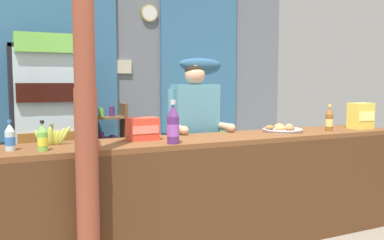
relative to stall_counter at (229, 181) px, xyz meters
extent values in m
plane|color=gray|center=(-0.03, 0.82, -0.59)|extent=(7.26, 7.26, 0.00)
cube|color=slate|center=(-0.03, 2.56, 0.84)|extent=(4.77, 0.12, 2.86)
cube|color=teal|center=(-1.08, 2.47, 1.19)|extent=(1.59, 0.04, 2.17)
ellipsoid|color=teal|center=(-1.08, 2.45, 1.08)|extent=(0.87, 0.10, 0.16)
cube|color=teal|center=(0.95, 2.47, 1.19)|extent=(1.20, 0.04, 2.17)
ellipsoid|color=teal|center=(0.95, 2.45, 1.08)|extent=(0.66, 0.10, 0.16)
cylinder|color=tan|center=(0.19, 2.48, 1.75)|extent=(0.24, 0.03, 0.24)
cylinder|color=white|center=(0.19, 2.47, 1.75)|extent=(0.20, 0.01, 0.20)
cube|color=beige|center=(-0.20, 2.48, 1.02)|extent=(0.24, 0.02, 0.18)
cube|color=brown|center=(0.00, 0.12, 0.34)|extent=(3.53, 0.57, 0.04)
cube|color=#4E2E18|center=(0.00, -0.14, -0.13)|extent=(3.53, 0.04, 0.91)
cube|color=#4E2E18|center=(-1.72, 0.12, -0.13)|extent=(0.08, 0.51, 0.91)
cube|color=#4E2E18|center=(1.72, 0.12, -0.13)|extent=(0.08, 0.51, 0.91)
cylinder|color=brown|center=(-1.21, -0.27, 0.10)|extent=(0.14, 0.14, 1.37)
ellipsoid|color=brown|center=(-1.14, -0.27, 0.41)|extent=(0.06, 0.05, 0.08)
cube|color=black|center=(-1.21, 2.22, 0.31)|extent=(0.79, 0.04, 1.81)
cube|color=black|center=(-1.59, 1.96, 0.31)|extent=(0.04, 0.57, 1.81)
cube|color=black|center=(-0.84, 1.96, 0.31)|extent=(0.04, 0.57, 1.81)
cube|color=black|center=(-1.21, 1.96, 1.20)|extent=(0.79, 0.57, 0.04)
cube|color=black|center=(-1.21, 1.96, -0.55)|extent=(0.79, 0.57, 0.08)
cube|color=silver|center=(-1.21, 1.69, 0.36)|extent=(0.73, 0.02, 1.65)
cylinder|color=#B7B7BC|center=(-0.88, 1.65, 0.31)|extent=(0.02, 0.02, 0.40)
cube|color=silver|center=(-1.21, 1.96, 0.08)|extent=(0.71, 0.49, 0.02)
cube|color=brown|center=(-1.21, 1.85, 0.19)|extent=(0.67, 0.45, 0.20)
cube|color=silver|center=(-1.21, 1.96, 0.60)|extent=(0.71, 0.49, 0.02)
cube|color=black|center=(-1.21, 1.85, 0.71)|extent=(0.67, 0.45, 0.20)
cube|color=silver|center=(-1.21, 1.96, 1.12)|extent=(0.71, 0.49, 0.02)
cube|color=#75C64C|center=(-1.21, 1.85, 1.23)|extent=(0.67, 0.45, 0.20)
cube|color=brown|center=(-0.72, 2.16, -0.02)|extent=(0.04, 0.28, 1.14)
cube|color=brown|center=(-0.28, 2.16, -0.02)|extent=(0.04, 0.28, 1.14)
cube|color=brown|center=(-0.50, 2.16, 0.38)|extent=(0.44, 0.28, 0.02)
cylinder|color=#75C64C|center=(-0.57, 2.16, 0.44)|extent=(0.07, 0.07, 0.11)
cylinder|color=#56286B|center=(-0.43, 2.16, 0.45)|extent=(0.07, 0.07, 0.12)
cube|color=brown|center=(-0.50, 2.16, 0.04)|extent=(0.44, 0.28, 0.02)
cylinder|color=#56286B|center=(-0.57, 2.16, 0.12)|extent=(0.06, 0.06, 0.15)
cylinder|color=#56286B|center=(-0.43, 2.16, 0.10)|extent=(0.06, 0.06, 0.11)
cube|color=brown|center=(-0.50, 2.16, -0.30)|extent=(0.44, 0.28, 0.02)
cylinder|color=orange|center=(-0.57, 2.16, -0.23)|extent=(0.05, 0.05, 0.13)
cylinder|color=black|center=(-0.43, 2.16, -0.24)|extent=(0.06, 0.06, 0.11)
cube|color=#4CC675|center=(0.64, 1.50, -0.15)|extent=(0.54, 0.54, 0.04)
cube|color=#4CC675|center=(0.58, 1.31, 0.07)|extent=(0.41, 0.15, 0.40)
cylinder|color=#4CC675|center=(0.87, 1.63, -0.37)|extent=(0.04, 0.04, 0.44)
cylinder|color=#4CC675|center=(0.51, 1.74, -0.37)|extent=(0.04, 0.04, 0.44)
cylinder|color=#4CC675|center=(0.76, 1.27, -0.37)|extent=(0.04, 0.04, 0.44)
cylinder|color=#4CC675|center=(0.40, 1.37, -0.37)|extent=(0.04, 0.04, 0.44)
cube|color=#4CC675|center=(0.83, 1.45, -0.03)|extent=(0.15, 0.39, 0.03)
cube|color=#4CC675|center=(0.44, 1.56, -0.03)|extent=(0.15, 0.39, 0.03)
cylinder|color=#28282D|center=(-0.11, 0.61, -0.16)|extent=(0.11, 0.11, 0.85)
cylinder|color=#28282D|center=(0.07, 0.61, -0.16)|extent=(0.11, 0.11, 0.85)
cube|color=teal|center=(-0.02, 0.61, 0.53)|extent=(0.44, 0.20, 0.53)
sphere|color=tan|center=(-0.02, 0.61, 0.88)|extent=(0.19, 0.19, 0.19)
ellipsoid|color=black|center=(-0.02, 0.62, 0.92)|extent=(0.18, 0.18, 0.10)
cylinder|color=teal|center=(-0.26, 0.61, 0.58)|extent=(0.08, 0.08, 0.36)
cylinder|color=tan|center=(-0.26, 0.46, 0.40)|extent=(0.07, 0.26, 0.07)
sphere|color=tan|center=(-0.26, 0.33, 0.40)|extent=(0.08, 0.08, 0.08)
cylinder|color=teal|center=(0.22, 0.61, 0.58)|extent=(0.08, 0.08, 0.36)
cylinder|color=tan|center=(0.22, 0.46, 0.40)|extent=(0.07, 0.26, 0.07)
sphere|color=tan|center=(0.22, 0.33, 0.40)|extent=(0.08, 0.08, 0.08)
cylinder|color=#56286B|center=(-0.53, -0.08, 0.46)|extent=(0.09, 0.09, 0.20)
cone|color=#56286B|center=(-0.53, -0.08, 0.61)|extent=(0.09, 0.09, 0.09)
cylinder|color=silver|center=(-0.53, -0.08, 0.67)|extent=(0.04, 0.04, 0.03)
cylinder|color=purple|center=(-0.53, -0.08, 0.46)|extent=(0.09, 0.09, 0.09)
cylinder|color=silver|center=(-1.64, 0.09, 0.42)|extent=(0.07, 0.07, 0.13)
cone|color=silver|center=(-1.64, 0.09, 0.52)|extent=(0.07, 0.07, 0.06)
cylinder|color=blue|center=(-1.64, 0.09, 0.56)|extent=(0.03, 0.03, 0.02)
cylinder|color=blue|center=(-1.64, 0.09, 0.42)|extent=(0.07, 0.07, 0.06)
cylinder|color=brown|center=(1.11, 0.03, 0.44)|extent=(0.07, 0.07, 0.16)
cone|color=brown|center=(1.11, 0.03, 0.55)|extent=(0.07, 0.07, 0.07)
cylinder|color=#E5CC4C|center=(1.11, 0.03, 0.60)|extent=(0.03, 0.03, 0.03)
cylinder|color=#E5D166|center=(1.11, 0.03, 0.44)|extent=(0.07, 0.07, 0.07)
cylinder|color=#75C64C|center=(-1.45, -0.01, 0.42)|extent=(0.07, 0.07, 0.13)
cone|color=#75C64C|center=(-1.45, -0.01, 0.52)|extent=(0.07, 0.07, 0.06)
cylinder|color=black|center=(-1.45, -0.01, 0.55)|extent=(0.03, 0.03, 0.02)
cylinder|color=yellow|center=(-1.45, -0.01, 0.42)|extent=(0.07, 0.07, 0.06)
cube|color=#E5422D|center=(-0.67, 0.21, 0.45)|extent=(0.24, 0.16, 0.18)
cube|color=#FF826D|center=(-0.67, 0.13, 0.45)|extent=(0.21, 0.00, 0.06)
cube|color=#EAD14C|center=(1.52, 0.05, 0.49)|extent=(0.22, 0.16, 0.25)
cube|color=#FFFF8C|center=(1.52, -0.03, 0.49)|extent=(0.19, 0.00, 0.09)
cylinder|color=#BCBCC1|center=(0.67, 0.17, 0.37)|extent=(0.35, 0.35, 0.02)
torus|color=#BCBCC1|center=(0.67, 0.17, 0.38)|extent=(0.37, 0.37, 0.02)
ellipsoid|color=tan|center=(0.74, 0.17, 0.40)|extent=(0.07, 0.06, 0.05)
ellipsoid|color=tan|center=(0.70, 0.26, 0.40)|extent=(0.10, 0.08, 0.05)
ellipsoid|color=#A36638|center=(0.58, 0.24, 0.40)|extent=(0.09, 0.07, 0.04)
ellipsoid|color=tan|center=(0.60, 0.12, 0.40)|extent=(0.11, 0.06, 0.05)
ellipsoid|color=#A36638|center=(0.69, 0.09, 0.40)|extent=(0.10, 0.08, 0.04)
ellipsoid|color=#B7C647|center=(-1.45, 0.23, 0.42)|extent=(0.09, 0.04, 0.13)
ellipsoid|color=#B7C647|center=(-1.42, 0.24, 0.41)|extent=(0.08, 0.05, 0.13)
ellipsoid|color=#B7C647|center=(-1.40, 0.25, 0.42)|extent=(0.06, 0.05, 0.14)
ellipsoid|color=#B7C647|center=(-1.37, 0.23, 0.42)|extent=(0.04, 0.04, 0.14)
ellipsoid|color=#B7C647|center=(-1.35, 0.24, 0.41)|extent=(0.05, 0.03, 0.12)
ellipsoid|color=#B7C647|center=(-1.32, 0.23, 0.41)|extent=(0.06, 0.04, 0.12)
ellipsoid|color=#B7C647|center=(-1.30, 0.23, 0.42)|extent=(0.09, 0.03, 0.14)
ellipsoid|color=#B7C647|center=(-1.27, 0.23, 0.43)|extent=(0.11, 0.04, 0.15)
cylinder|color=olive|center=(-1.36, 0.24, 0.49)|extent=(0.02, 0.02, 0.05)
camera|label=1|loc=(-1.69, -2.89, 0.82)|focal=38.36mm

